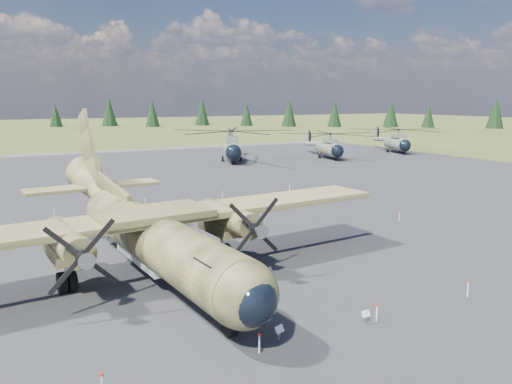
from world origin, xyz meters
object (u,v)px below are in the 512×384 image
helicopter_near (232,139)px  helicopter_mid (329,141)px  transport_plane (146,226)px  helicopter_far (397,136)px

helicopter_near → helicopter_mid: (16.19, -3.85, -0.53)m
transport_plane → helicopter_mid: size_ratio=1.37×
transport_plane → helicopter_far: size_ratio=1.31×
helicopter_mid → helicopter_far: bearing=19.0°
helicopter_near → helicopter_far: bearing=18.7°
helicopter_mid → helicopter_far: helicopter_far is taller
helicopter_mid → helicopter_far: (16.94, 1.77, 0.09)m
helicopter_near → helicopter_far: size_ratio=1.16×
helicopter_mid → helicopter_far: 17.03m
helicopter_near → helicopter_far: helicopter_near is taller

